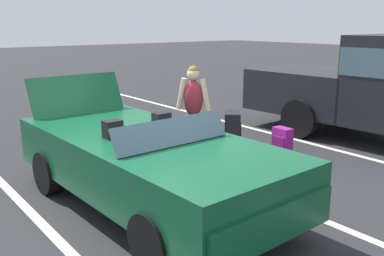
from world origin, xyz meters
The scene contains 9 objects.
ground_plane centered at (0.00, 0.00, 0.00)m, with size 80.00×80.00×0.00m, color #28282B.
lot_line_near centered at (0.00, -1.28, 0.00)m, with size 18.00×0.12×0.01m, color silver.
lot_line_mid centered at (0.00, 1.42, 0.00)m, with size 18.00×0.12×0.01m, color silver.
lot_line_far centered at (0.00, 4.12, 0.00)m, with size 18.00×0.12×0.01m, color silver.
convertible_car centered at (0.20, 0.01, 0.59)m, with size 4.23×1.93×1.52m.
suitcase_large_black centered at (-1.13, 2.55, 0.37)m, with size 0.54×0.53×0.74m.
suitcase_medium_bright centered at (-1.79, 2.16, 0.31)m, with size 0.25×0.40×1.00m.
suitcase_small_carryon centered at (-0.42, 3.09, 0.25)m, with size 0.35×0.24×0.50m.
traveler_person centered at (-1.00, 1.52, 0.93)m, with size 0.55×0.41×1.65m.
Camera 1 is at (4.42, -2.76, 2.31)m, focal length 40.22 mm.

